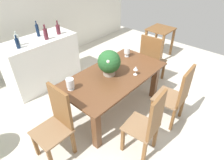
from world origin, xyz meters
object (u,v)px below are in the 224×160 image
at_px(dining_table, 114,82).
at_px(wine_bottle_clear, 58,29).
at_px(chair_near_right, 177,94).
at_px(wine_bottle_amber, 17,40).
at_px(wine_bottle_dark, 38,30).
at_px(crystal_vase_left, 127,51).
at_px(kitchen_counter, 42,62).
at_px(side_table, 160,35).
at_px(wine_glass, 136,69).
at_px(chair_head_end, 57,121).
at_px(flower_centerpiece, 109,62).
at_px(wine_bottle_tall, 46,34).
at_px(wine_bottle_green, 18,43).
at_px(chair_near_left, 148,124).
at_px(chair_foot_end, 151,58).
at_px(crystal_vase_center_near, 70,83).

xyz_separation_m(dining_table, wine_bottle_clear, (0.10, 1.55, 0.49)).
relative_size(chair_near_right, wine_bottle_amber, 4.03).
bearing_deg(wine_bottle_dark, chair_near_right, -76.49).
bearing_deg(wine_bottle_amber, crystal_vase_left, -46.62).
bearing_deg(kitchen_counter, wine_bottle_dark, 44.58).
bearing_deg(chair_near_right, side_table, -147.60).
bearing_deg(chair_near_right, wine_glass, -77.34).
bearing_deg(wine_bottle_amber, chair_head_end, -105.02).
relative_size(kitchen_counter, wine_bottle_dark, 4.69).
height_order(chair_head_end, wine_bottle_amber, wine_bottle_amber).
xyz_separation_m(chair_near_right, side_table, (1.93, 1.40, -0.00)).
bearing_deg(chair_near_right, flower_centerpiece, -68.42).
height_order(flower_centerpiece, wine_bottle_tall, wine_bottle_tall).
height_order(wine_bottle_green, wine_bottle_dark, wine_bottle_dark).
bearing_deg(wine_bottle_clear, flower_centerpiece, -95.71).
bearing_deg(chair_near_left, side_table, -158.20).
relative_size(chair_near_left, flower_centerpiece, 2.56).
relative_size(chair_near_right, crystal_vase_left, 5.88).
distance_m(chair_foot_end, wine_bottle_clear, 1.94).
xyz_separation_m(chair_near_right, wine_bottle_amber, (-1.11, 2.55, 0.53)).
bearing_deg(crystal_vase_left, wine_bottle_tall, 123.23).
height_order(kitchen_counter, side_table, kitchen_counter).
distance_m(wine_bottle_green, wine_bottle_clear, 0.85).
bearing_deg(wine_bottle_green, chair_near_right, -64.64).
xyz_separation_m(dining_table, wine_bottle_green, (-0.75, 1.52, 0.49)).
relative_size(chair_near_left, kitchen_counter, 0.75).
relative_size(wine_bottle_tall, side_table, 0.38).
bearing_deg(wine_bottle_tall, wine_bottle_amber, 165.61).
height_order(crystal_vase_left, wine_glass, crystal_vase_left).
distance_m(kitchen_counter, wine_bottle_tall, 0.63).
distance_m(crystal_vase_center_near, wine_glass, 1.04).
bearing_deg(dining_table, wine_bottle_amber, 113.43).
distance_m(chair_head_end, wine_bottle_clear, 2.05).
height_order(chair_foot_end, kitchen_counter, chair_foot_end).
bearing_deg(flower_centerpiece, chair_head_end, -176.99).
xyz_separation_m(chair_near_right, wine_bottle_dark, (-0.64, 2.67, 0.54)).
bearing_deg(chair_head_end, dining_table, 90.13).
height_order(kitchen_counter, wine_bottle_tall, wine_bottle_tall).
bearing_deg(wine_bottle_amber, kitchen_counter, 3.44).
height_order(crystal_vase_left, crystal_vase_center_near, same).
xyz_separation_m(crystal_vase_center_near, wine_glass, (0.93, -0.47, 0.01)).
distance_m(crystal_vase_center_near, wine_bottle_amber, 1.44).
xyz_separation_m(wine_bottle_clear, side_table, (2.24, -1.07, -0.52)).
bearing_deg(wine_bottle_green, chair_foot_end, -39.03).
distance_m(dining_table, wine_bottle_green, 1.77).
distance_m(chair_near_left, kitchen_counter, 2.57).
distance_m(dining_table, kitchen_counter, 1.68).
bearing_deg(chair_head_end, wine_bottle_clear, 141.52).
height_order(wine_bottle_dark, wine_bottle_tall, wine_bottle_dark).
relative_size(chair_head_end, wine_bottle_amber, 4.06).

